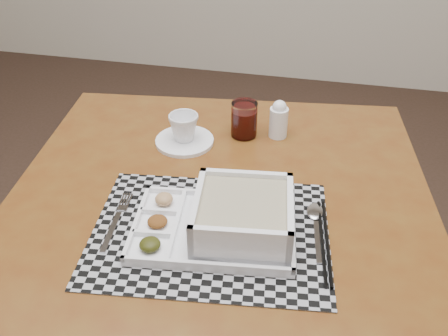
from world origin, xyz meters
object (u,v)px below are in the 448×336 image
at_px(cup, 184,127).
at_px(creamer_bottle, 279,119).
at_px(dining_table, 220,221).
at_px(juice_glass, 244,121).
at_px(serving_tray, 234,220).

xyz_separation_m(cup, creamer_bottle, (0.23, 0.09, 0.00)).
bearing_deg(creamer_bottle, dining_table, -107.76).
relative_size(cup, juice_glass, 0.81).
bearing_deg(serving_tray, cup, 121.81).
bearing_deg(serving_tray, creamer_bottle, 84.80).
height_order(dining_table, cup, cup).
bearing_deg(cup, dining_table, -39.38).
distance_m(dining_table, creamer_bottle, 0.32).
xyz_separation_m(cup, juice_glass, (0.14, 0.07, -0.00)).
bearing_deg(juice_glass, dining_table, -90.84).
distance_m(serving_tray, juice_glass, 0.39).
height_order(cup, creamer_bottle, creamer_bottle).
relative_size(dining_table, serving_tray, 3.03).
distance_m(serving_tray, cup, 0.37).
distance_m(cup, creamer_bottle, 0.24).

